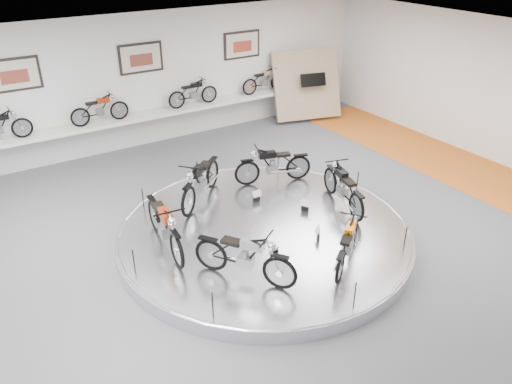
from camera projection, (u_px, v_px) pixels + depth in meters
floor at (272, 246)px, 10.83m from camera, size 16.00×16.00×0.00m
ceiling at (275, 61)px, 8.95m from camera, size 16.00×16.00×0.00m
wall_back at (143, 81)px, 15.09m from camera, size 16.00×0.00×16.00m
orange_carpet_strip at (471, 172)px, 14.06m from camera, size 2.40×12.60×0.01m
dado_band at (148, 127)px, 15.76m from camera, size 15.68×0.04×1.10m
display_platform at (264, 234)px, 10.98m from camera, size 6.40×6.40×0.30m
platform_rim at (264, 229)px, 10.92m from camera, size 6.40×6.40×0.10m
shelf at (150, 115)px, 15.34m from camera, size 11.00×0.55×0.10m
poster_left at (14, 75)px, 13.07m from camera, size 1.35×0.06×0.88m
poster_center at (141, 58)px, 14.74m from camera, size 1.35×0.06×0.88m
poster_right at (242, 45)px, 16.40m from camera, size 1.35×0.06×0.88m
display_panel at (307, 85)px, 17.44m from camera, size 2.56×1.52×2.30m
shelf_bike_b at (100, 111)px, 14.43m from camera, size 1.22×0.43×0.73m
shelf_bike_c at (193, 94)px, 15.86m from camera, size 1.22×0.43×0.73m
shelf_bike_d at (264, 82)px, 17.15m from camera, size 1.22×0.43×0.73m
bike_a at (273, 164)px, 12.65m from camera, size 1.81×1.11×1.00m
bike_b at (201, 180)px, 11.76m from camera, size 1.84×1.70×1.09m
bike_c at (164, 224)px, 10.00m from camera, size 0.83×1.91×1.09m
bike_d at (244, 256)px, 9.09m from camera, size 1.49×1.80×1.03m
bike_e at (348, 244)px, 9.56m from camera, size 1.56×1.34×0.90m
bike_f at (343, 187)px, 11.54m from camera, size 1.04×1.82×1.01m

